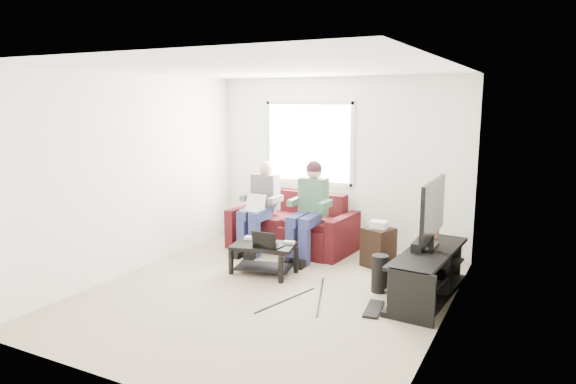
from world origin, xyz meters
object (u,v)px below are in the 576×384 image
(sofa, at_px, (294,228))
(subwoofer, at_px, (380,274))
(end_table, at_px, (378,246))
(coffee_table, at_px, (264,252))
(tv, at_px, (433,210))
(tv_stand, at_px, (428,276))

(sofa, height_order, subwoofer, sofa)
(end_table, bearing_deg, sofa, 170.51)
(coffee_table, relative_size, tv, 0.81)
(coffee_table, bearing_deg, tv, 7.10)
(tv_stand, relative_size, subwoofer, 3.77)
(subwoofer, height_order, end_table, end_table)
(coffee_table, height_order, subwoofer, subwoofer)
(subwoofer, bearing_deg, tv_stand, 9.67)
(tv_stand, bearing_deg, subwoofer, -170.33)
(coffee_table, height_order, tv_stand, tv_stand)
(sofa, height_order, tv_stand, sofa)
(subwoofer, bearing_deg, sofa, 146.14)
(subwoofer, bearing_deg, end_table, 108.35)
(coffee_table, distance_m, tv_stand, 2.10)
(tv, relative_size, end_table, 1.73)
(tv, bearing_deg, end_table, 139.34)
(coffee_table, relative_size, end_table, 1.40)
(sofa, xyz_separation_m, subwoofer, (1.72, -1.16, -0.09))
(end_table, bearing_deg, tv_stand, -44.25)
(tv, xyz_separation_m, subwoofer, (-0.54, -0.19, -0.79))
(subwoofer, relative_size, end_table, 0.70)
(tv_stand, height_order, tv, tv)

